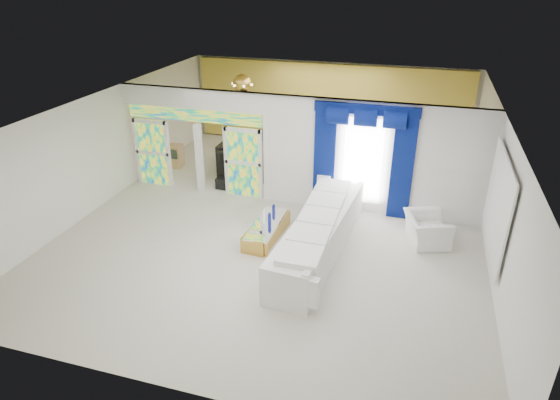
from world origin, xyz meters
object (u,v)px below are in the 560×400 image
(white_sofa, at_px, (319,236))
(grand_piano, at_px, (251,154))
(console_table, at_px, (334,204))
(armchair, at_px, (427,229))
(coffee_table, at_px, (267,231))

(white_sofa, height_order, grand_piano, grand_piano)
(white_sofa, height_order, console_table, white_sofa)
(console_table, height_order, grand_piano, grand_piano)
(grand_piano, bearing_deg, console_table, -34.97)
(armchair, distance_m, grand_piano, 6.40)
(grand_piano, bearing_deg, coffee_table, -66.00)
(white_sofa, distance_m, armchair, 2.64)
(armchair, xyz_separation_m, grand_piano, (-5.56, 3.18, 0.17))
(white_sofa, height_order, armchair, white_sofa)
(armchair, bearing_deg, white_sofa, 98.45)
(console_table, height_order, armchair, armchair)
(grand_piano, bearing_deg, white_sofa, -54.23)
(white_sofa, relative_size, grand_piano, 2.23)
(white_sofa, bearing_deg, console_table, 96.81)
(white_sofa, bearing_deg, grand_piano, 131.36)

